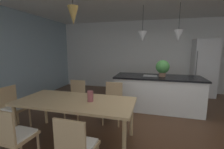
{
  "coord_description": "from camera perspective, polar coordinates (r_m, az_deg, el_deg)",
  "views": [
    {
      "loc": [
        -0.28,
        -2.93,
        1.59
      ],
      "look_at": [
        -1.21,
        0.53,
        1.0
      ],
      "focal_mm": 24.26,
      "sensor_mm": 36.0,
      "label": 1
    }
  ],
  "objects": [
    {
      "name": "ground_plane",
      "position": [
        3.35,
        19.07,
        -19.95
      ],
      "size": [
        10.0,
        8.4,
        0.04
      ],
      "primitive_type": "cube",
      "color": "#4C301E"
    },
    {
      "name": "wall_back_kitchen",
      "position": [
        6.2,
        17.75,
        6.64
      ],
      "size": [
        10.0,
        0.12,
        2.7
      ],
      "primitive_type": "cube",
      "color": "white",
      "rests_on": "ground_plane"
    },
    {
      "name": "dining_table",
      "position": [
        2.75,
        -13.61,
        -10.64
      ],
      "size": [
        2.03,
        0.91,
        0.73
      ],
      "color": "tan",
      "rests_on": "ground_plane"
    },
    {
      "name": "chair_near_right",
      "position": [
        1.99,
        -13.23,
        -25.12
      ],
      "size": [
        0.42,
        0.42,
        0.87
      ],
      "color": "tan",
      "rests_on": "ground_plane"
    },
    {
      "name": "chair_far_left",
      "position": [
        3.7,
        -13.59,
        -8.51
      ],
      "size": [
        0.41,
        0.41,
        0.87
      ],
      "color": "tan",
      "rests_on": "ground_plane"
    },
    {
      "name": "chair_far_right",
      "position": [
        3.38,
        0.3,
        -9.99
      ],
      "size": [
        0.42,
        0.42,
        0.87
      ],
      "color": "tan",
      "rests_on": "ground_plane"
    },
    {
      "name": "chair_near_left",
      "position": [
        2.5,
        -33.05,
        -18.78
      ],
      "size": [
        0.42,
        0.42,
        0.87
      ],
      "color": "tan",
      "rests_on": "ground_plane"
    },
    {
      "name": "chair_window_end",
      "position": [
        3.66,
        -33.18,
        -10.04
      ],
      "size": [
        0.42,
        0.42,
        0.87
      ],
      "color": "tan",
      "rests_on": "ground_plane"
    },
    {
      "name": "kitchen_island",
      "position": [
        4.25,
        16.6,
        -6.49
      ],
      "size": [
        2.23,
        0.89,
        0.91
      ],
      "color": "white",
      "rests_on": "ground_plane"
    },
    {
      "name": "refrigerator",
      "position": [
        6.07,
        31.29,
        2.1
      ],
      "size": [
        0.72,
        0.67,
        1.95
      ],
      "color": "silver",
      "rests_on": "ground_plane"
    },
    {
      "name": "pendant_over_table",
      "position": [
        2.46,
        -14.4,
        20.8
      ],
      "size": [
        0.16,
        0.16,
        0.74
      ],
      "color": "black"
    },
    {
      "name": "pendant_over_island_main",
      "position": [
        4.12,
        11.37,
        13.8
      ],
      "size": [
        0.22,
        0.22,
        0.91
      ],
      "color": "black"
    },
    {
      "name": "pendant_over_island_aux",
      "position": [
        4.15,
        23.71,
        13.28
      ],
      "size": [
        0.21,
        0.21,
        0.91
      ],
      "color": "black"
    },
    {
      "name": "potted_plant_on_island",
      "position": [
        4.13,
        18.52,
        2.59
      ],
      "size": [
        0.35,
        0.35,
        0.43
      ],
      "color": "#8C664C",
      "rests_on": "kitchen_island"
    },
    {
      "name": "vase_on_dining_table",
      "position": [
        2.6,
        -8.19,
        -8.07
      ],
      "size": [
        0.1,
        0.1,
        0.18
      ],
      "color": "#994C51",
      "rests_on": "dining_table"
    }
  ]
}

